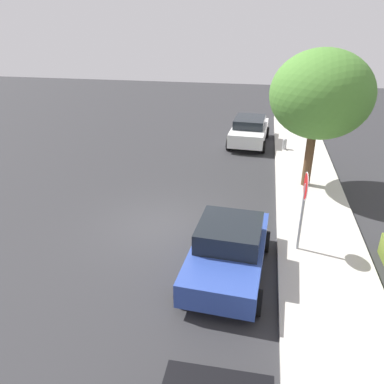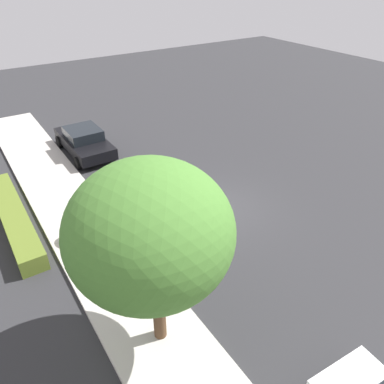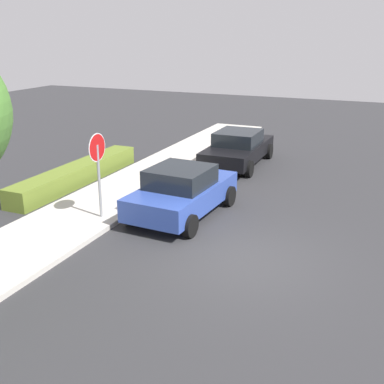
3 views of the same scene
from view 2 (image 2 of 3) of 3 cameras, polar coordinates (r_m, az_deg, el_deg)
name	(u,v)px [view 2 (image 2 of 3)]	position (r m, az deg, el deg)	size (l,w,h in m)	color
ground_plane	(218,208)	(15.91, 4.02, -2.49)	(60.00, 60.00, 0.00)	#2D2D30
sidewalk_curb	(99,253)	(13.94, -13.92, -8.97)	(32.00, 2.66, 0.14)	beige
stop_sign	(106,197)	(13.64, -12.99, -0.75)	(0.81, 0.08, 2.61)	gray
parked_car_blue	(140,189)	(15.88, -7.86, 0.43)	(4.14, 2.31, 1.52)	#2D479E
parked_car_black	(84,141)	(20.98, -16.11, 7.49)	(4.52, 2.13, 1.42)	black
street_tree_near_corner	(150,233)	(8.42, -6.41, -6.23)	(3.84, 3.84, 5.51)	#513823
front_yard_hedge	(14,218)	(16.34, -25.50, -3.55)	(6.63, 0.91, 0.67)	olive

